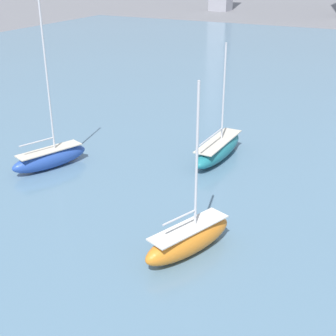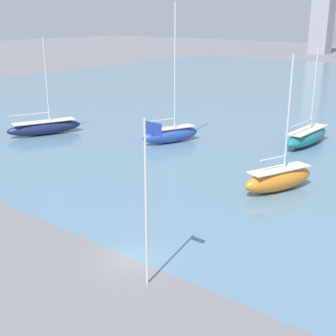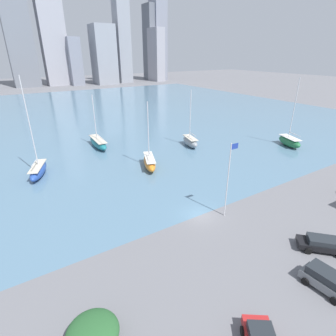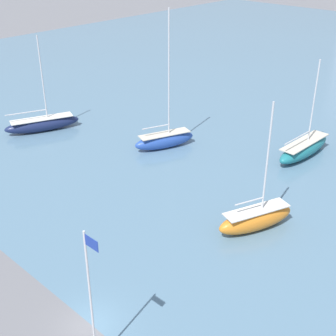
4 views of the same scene
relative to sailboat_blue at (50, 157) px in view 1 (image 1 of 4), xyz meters
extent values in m
cube|color=slate|center=(16.50, 45.06, -1.12)|extent=(180.00, 140.00, 0.00)
ellipsoid|color=#284CA8|center=(0.00, -0.01, -0.16)|extent=(4.74, 8.15, 1.93)
cube|color=beige|center=(0.00, -0.01, 0.76)|extent=(3.89, 6.68, 0.10)
cube|color=#2D2D33|center=(0.00, -0.01, -0.69)|extent=(0.66, 1.39, 0.87)
cylinder|color=silver|center=(0.21, 0.55, 8.30)|extent=(0.18, 0.18, 14.99)
cylinder|color=silver|center=(-0.43, -1.13, 1.91)|extent=(1.43, 3.41, 0.14)
ellipsoid|color=orange|center=(18.36, -7.23, -0.06)|extent=(4.68, 7.97, 2.13)
cube|color=silver|center=(18.36, -7.23, 0.96)|extent=(3.84, 6.53, 0.10)
cube|color=#2D2D33|center=(18.36, -7.23, -0.64)|extent=(0.65, 1.36, 0.96)
cylinder|color=silver|center=(18.57, -6.69, 6.08)|extent=(0.18, 0.18, 10.14)
cylinder|color=silver|center=(18.03, -8.09, 2.11)|extent=(1.21, 2.84, 0.14)
ellipsoid|color=#1E757F|center=(13.98, 9.67, -0.14)|extent=(2.68, 10.03, 1.97)
cube|color=beige|center=(13.98, 9.67, 0.80)|extent=(2.20, 8.23, 0.10)
cube|color=#2D2D33|center=(13.98, 9.67, -0.68)|extent=(0.21, 1.80, 0.89)
cylinder|color=silver|center=(14.00, 10.42, 5.72)|extent=(0.18, 0.18, 9.75)
cylinder|color=silver|center=(13.93, 7.72, 1.95)|extent=(0.30, 5.40, 0.14)
camera|label=1|loc=(29.61, -32.62, 17.97)|focal=50.00mm
camera|label=2|loc=(35.65, -45.14, 14.34)|focal=50.00mm
camera|label=3|loc=(-2.88, -47.81, 18.88)|focal=28.00mm
camera|label=4|loc=(36.92, -38.79, 23.81)|focal=50.00mm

